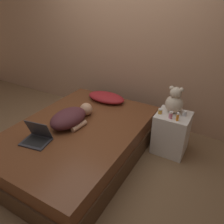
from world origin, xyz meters
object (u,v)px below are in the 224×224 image
Objects in this scene: laptop at (37,137)px; teddy_bear at (175,101)px; person_lying at (71,117)px; bottle_orange at (178,117)px; pillow at (106,97)px; bottle_clear at (185,113)px; bottle_amber at (160,111)px; bottle_pink at (171,115)px.

teddy_bear is at bearing 36.16° from laptop.
bottle_orange reaches higher than person_lying.
bottle_clear is at bearing -3.65° from pillow.
bottle_orange is at bearing -14.15° from bottle_amber.
person_lying is 1.29m from bottle_orange.
pillow is 1.07m from bottle_pink.
bottle_orange is (1.16, 0.55, 0.07)m from person_lying.
bottle_pink is (1.04, -0.22, 0.10)m from pillow.
laptop is 1.49m from bottle_amber.
person_lying is 6.60× the size of bottle_orange.
pillow is 1.05m from teddy_bear.
teddy_bear is at bearing 40.35° from person_lying.
bottle_orange is at bearing -61.08° from teddy_bear.
pillow is 5.73× the size of bottle_orange.
laptop is at bearing -133.76° from bottle_amber.
teddy_bear is 0.22m from bottle_amber.
pillow is 0.78m from person_lying.
bottle_orange reaches higher than bottle_pink.
person_lying is 1.99× the size of teddy_bear.
teddy_bear is 3.32× the size of bottle_orange.
laptop is 4.96× the size of bottle_amber.
teddy_bear is 0.23m from bottle_orange.
bottle_orange is (1.26, 1.01, 0.11)m from laptop.
teddy_bear is at bearing 170.26° from bottle_clear.
bottle_amber is at bearing -159.73° from bottle_clear.
person_lying is 1.30m from teddy_bear.
person_lying is 10.18× the size of bottle_amber.
pillow is at bearing 93.16° from person_lying.
teddy_bear is at bearing 95.79° from bottle_pink.
person_lying is 7.56× the size of bottle_pink.
bottle_pink is at bearing -17.76° from bottle_amber.
pillow is at bearing 168.21° from bottle_orange.
bottle_pink is 0.09m from bottle_orange.
bottle_amber is (-0.28, -0.10, 0.00)m from bottle_clear.
person_lying reaches higher than bottle_amber.
teddy_bear is at bearing -2.77° from pillow.
bottle_orange is 0.17m from bottle_clear.
bottle_pink is (0.02, -0.17, -0.10)m from teddy_bear.
pillow is 1.16m from bottle_orange.
pillow is 1.26m from laptop.
bottle_clear is at bearing -9.74° from teddy_bear.
person_lying is 1.40m from bottle_clear.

